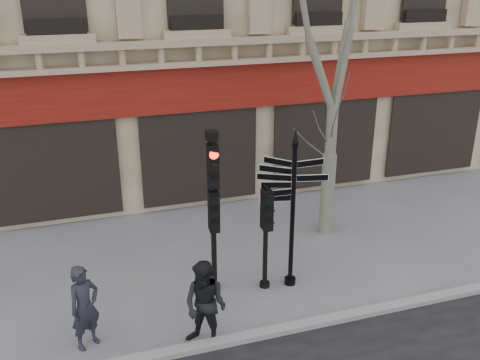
% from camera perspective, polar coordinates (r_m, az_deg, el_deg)
% --- Properties ---
extents(ground, '(80.00, 80.00, 0.00)m').
position_cam_1_polar(ground, '(11.99, 1.66, -12.09)').
color(ground, slate).
rests_on(ground, ground).
extents(kerb, '(80.00, 0.25, 0.12)m').
position_cam_1_polar(kerb, '(10.89, 4.23, -15.69)').
color(kerb, gray).
rests_on(kerb, ground).
extents(fingerpost, '(2.03, 2.03, 3.69)m').
position_cam_1_polar(fingerpost, '(11.27, 5.77, -0.24)').
color(fingerpost, black).
rests_on(fingerpost, ground).
extents(traffic_signal_main, '(0.43, 0.32, 3.67)m').
position_cam_1_polar(traffic_signal_main, '(11.06, -2.92, -1.48)').
color(traffic_signal_main, black).
rests_on(traffic_signal_main, ground).
extents(traffic_signal_secondary, '(0.40, 0.29, 2.36)m').
position_cam_1_polar(traffic_signal_secondary, '(11.45, 2.78, -4.31)').
color(traffic_signal_secondary, black).
rests_on(traffic_signal_secondary, ground).
extents(pedestrian_a, '(0.73, 0.67, 1.69)m').
position_cam_1_polar(pedestrian_a, '(10.52, -16.23, -12.90)').
color(pedestrian_a, '#21222C').
rests_on(pedestrian_a, ground).
extents(pedestrian_b, '(1.08, 1.07, 1.76)m').
position_cam_1_polar(pedestrian_b, '(10.12, -3.71, -13.21)').
color(pedestrian_b, black).
rests_on(pedestrian_b, ground).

